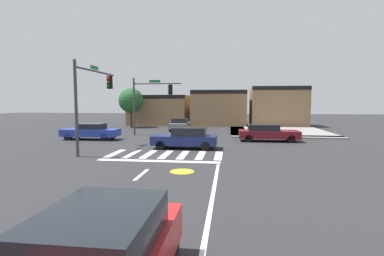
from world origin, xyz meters
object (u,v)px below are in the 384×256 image
at_px(traffic_signal_southwest, 93,91).
at_px(car_gray, 180,124).
at_px(car_navy, 186,138).
at_px(car_blue, 91,131).
at_px(roadside_tree, 131,101).
at_px(traffic_signal_northwest, 151,96).
at_px(car_maroon, 267,133).

height_order(traffic_signal_southwest, car_gray, traffic_signal_southwest).
bearing_deg(car_navy, traffic_signal_southwest, 15.85).
height_order(car_blue, car_navy, car_navy).
relative_size(car_blue, roadside_tree, 0.96).
height_order(car_navy, car_gray, car_navy).
bearing_deg(car_blue, traffic_signal_southwest, -61.66).
bearing_deg(traffic_signal_northwest, car_navy, -59.23).
distance_m(car_navy, car_gray, 12.56).
bearing_deg(traffic_signal_southwest, roadside_tree, 11.29).
height_order(car_gray, roadside_tree, roadside_tree).
xyz_separation_m(car_blue, car_gray, (6.29, 8.57, 0.00)).
distance_m(car_blue, roadside_tree, 12.55).
relative_size(car_navy, roadside_tree, 0.90).
bearing_deg(traffic_signal_northwest, roadside_tree, 120.02).
relative_size(traffic_signal_southwest, car_navy, 1.27).
height_order(traffic_signal_southwest, car_maroon, traffic_signal_southwest).
distance_m(traffic_signal_southwest, car_blue, 6.94).
relative_size(traffic_signal_northwest, car_maroon, 1.16).
distance_m(traffic_signal_southwest, roadside_tree, 18.01).
height_order(car_navy, roadside_tree, roadside_tree).
height_order(car_maroon, car_navy, car_navy).
distance_m(car_blue, car_navy, 9.53).
height_order(car_blue, car_maroon, car_blue).
distance_m(traffic_signal_southwest, car_gray, 14.74).
height_order(car_maroon, car_gray, car_gray).
relative_size(car_maroon, car_navy, 1.08).
xyz_separation_m(traffic_signal_southwest, car_blue, (-2.91, 5.40, -3.24)).
bearing_deg(car_blue, car_maroon, 3.11).
relative_size(traffic_signal_southwest, traffic_signal_northwest, 1.02).
bearing_deg(car_blue, roadside_tree, 92.85).
relative_size(car_blue, car_maroon, 0.99).
bearing_deg(traffic_signal_northwest, car_maroon, -16.31).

